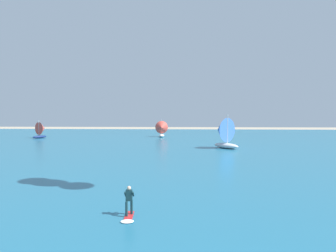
{
  "coord_description": "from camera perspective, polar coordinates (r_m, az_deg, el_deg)",
  "views": [
    {
      "loc": [
        -0.04,
        -3.49,
        5.88
      ],
      "look_at": [
        -0.88,
        15.18,
        4.98
      ],
      "focal_mm": 33.06,
      "sensor_mm": 36.0,
      "label": 1
    }
  ],
  "objects": [
    {
      "name": "sailboat_far_left",
      "position": [
        68.87,
        -1.2,
        -0.53
      ],
      "size": [
        2.91,
        3.43,
        4.01
      ],
      "color": "white",
      "rests_on": "ocean"
    },
    {
      "name": "ocean",
      "position": [
        53.84,
        2.61,
        -3.46
      ],
      "size": [
        160.0,
        90.0,
        0.1
      ],
      "primitive_type": "cube",
      "color": "#236B89",
      "rests_on": "ground"
    },
    {
      "name": "sailboat_far_right",
      "position": [
        49.12,
        10.11,
        -1.19
      ],
      "size": [
        4.67,
        4.73,
        5.33
      ],
      "color": "silver",
      "rests_on": "ocean"
    },
    {
      "name": "sailboat_trailing",
      "position": [
        71.74,
        -22.3,
        -0.65
      ],
      "size": [
        3.13,
        3.48,
        3.87
      ],
      "color": "navy",
      "rests_on": "ocean"
    },
    {
      "name": "kitesurfer",
      "position": [
        17.52,
        -7.26,
        -14.46
      ],
      "size": [
        0.74,
        1.98,
        1.67
      ],
      "color": "red",
      "rests_on": "ocean"
    }
  ]
}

